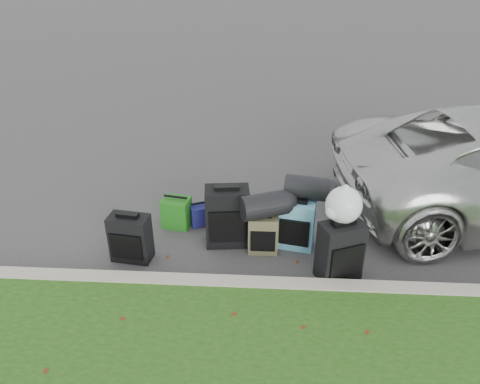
# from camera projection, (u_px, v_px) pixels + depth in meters

# --- Properties ---
(ground) EXTENTS (120.00, 120.00, 0.00)m
(ground) POSITION_uv_depth(u_px,v_px,m) (247.00, 238.00, 5.87)
(ground) COLOR #383535
(ground) RESTS_ON ground
(curb) EXTENTS (120.00, 0.18, 0.15)m
(curb) POSITION_uv_depth(u_px,v_px,m) (243.00, 286.00, 4.96)
(curb) COLOR #9E937F
(curb) RESTS_ON ground
(suitcase_small_black) EXTENTS (0.49, 0.31, 0.57)m
(suitcase_small_black) POSITION_uv_depth(u_px,v_px,m) (131.00, 238.00, 5.38)
(suitcase_small_black) COLOR black
(suitcase_small_black) RESTS_ON ground
(suitcase_large_black_left) EXTENTS (0.55, 0.37, 0.75)m
(suitcase_large_black_left) POSITION_uv_depth(u_px,v_px,m) (227.00, 216.00, 5.61)
(suitcase_large_black_left) COLOR black
(suitcase_large_black_left) RESTS_ON ground
(suitcase_olive) EXTENTS (0.35, 0.22, 0.48)m
(suitcase_olive) POSITION_uv_depth(u_px,v_px,m) (263.00, 234.00, 5.53)
(suitcase_olive) COLOR #3F3E28
(suitcase_olive) RESTS_ON ground
(suitcase_teal) EXTENTS (0.47, 0.34, 0.61)m
(suitcase_teal) POSITION_uv_depth(u_px,v_px,m) (296.00, 224.00, 5.59)
(suitcase_teal) COLOR teal
(suitcase_teal) RESTS_ON ground
(suitcase_large_black_right) EXTENTS (0.53, 0.43, 0.69)m
(suitcase_large_black_right) POSITION_uv_depth(u_px,v_px,m) (340.00, 251.00, 5.05)
(suitcase_large_black_right) COLOR black
(suitcase_large_black_right) RESTS_ON ground
(tote_green) EXTENTS (0.38, 0.33, 0.39)m
(tote_green) POSITION_uv_depth(u_px,v_px,m) (177.00, 213.00, 6.04)
(tote_green) COLOR #1D6A17
(tote_green) RESTS_ON ground
(tote_navy) EXTENTS (0.31, 0.28, 0.28)m
(tote_navy) POSITION_uv_depth(u_px,v_px,m) (200.00, 215.00, 6.09)
(tote_navy) COLOR navy
(tote_navy) RESTS_ON ground
(duffel_left) EXTENTS (0.61, 0.48, 0.29)m
(duffel_left) POSITION_uv_depth(u_px,v_px,m) (265.00, 205.00, 5.35)
(duffel_left) COLOR black
(duffel_left) RESTS_ON suitcase_olive
(duffel_right) EXTENTS (0.54, 0.37, 0.28)m
(duffel_right) POSITION_uv_depth(u_px,v_px,m) (306.00, 188.00, 5.46)
(duffel_right) COLOR black
(duffel_right) RESTS_ON suitcase_teal
(trash_bag) EXTENTS (0.39, 0.39, 0.39)m
(trash_bag) POSITION_uv_depth(u_px,v_px,m) (344.00, 205.00, 4.85)
(trash_bag) COLOR white
(trash_bag) RESTS_ON suitcase_large_black_right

